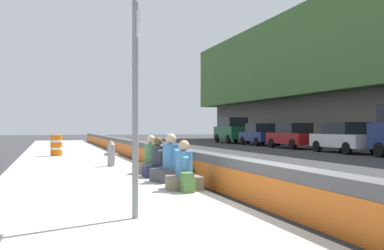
{
  "coord_description": "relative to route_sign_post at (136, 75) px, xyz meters",
  "views": [
    {
      "loc": [
        -7.51,
        3.58,
        1.46
      ],
      "look_at": [
        6.38,
        -0.56,
        1.51
      ],
      "focal_mm": 44.71,
      "sensor_mm": 36.0,
      "label": 1
    }
  ],
  "objects": [
    {
      "name": "ground_plane",
      "position": [
        0.65,
        -2.39,
        -2.21
      ],
      "size": [
        160.0,
        160.0,
        0.0
      ],
      "primitive_type": "plane",
      "color": "#353538",
      "rests_on": "ground"
    },
    {
      "name": "sidewalk_strip",
      "position": [
        0.65,
        0.26,
        -2.14
      ],
      "size": [
        80.0,
        4.4,
        0.14
      ],
      "primitive_type": "cube",
      "color": "#B5B2A8",
      "rests_on": "ground_plane"
    },
    {
      "name": "jersey_barrier",
      "position": [
        0.65,
        -2.38,
        -1.79
      ],
      "size": [
        76.0,
        0.45,
        0.85
      ],
      "color": "#545456",
      "rests_on": "ground_plane"
    },
    {
      "name": "route_sign_post",
      "position": [
        0.0,
        0.0,
        0.0
      ],
      "size": [
        0.44,
        0.09,
        3.6
      ],
      "color": "gray",
      "rests_on": "sidewalk_strip"
    },
    {
      "name": "fire_hydrant",
      "position": [
        9.21,
        -0.78,
        -1.62
      ],
      "size": [
        0.26,
        0.46,
        0.88
      ],
      "color": "gray",
      "rests_on": "sidewalk_strip"
    },
    {
      "name": "seated_person_foreground",
      "position": [
        2.86,
        -1.53,
        -1.75
      ],
      "size": [
        0.73,
        0.83,
        1.04
      ],
      "color": "#706651",
      "rests_on": "sidewalk_strip"
    },
    {
      "name": "seated_person_middle",
      "position": [
        4.35,
        -1.62,
        -1.71
      ],
      "size": [
        0.88,
        0.97,
        1.16
      ],
      "color": "#424247",
      "rests_on": "sidewalk_strip"
    },
    {
      "name": "seated_person_rear",
      "position": [
        5.51,
        -1.56,
        -1.74
      ],
      "size": [
        0.67,
        0.76,
        1.05
      ],
      "color": "#23284C",
      "rests_on": "sidewalk_strip"
    },
    {
      "name": "seated_person_far",
      "position": [
        6.51,
        -1.57,
        -1.73
      ],
      "size": [
        0.81,
        0.9,
        1.08
      ],
      "color": "#706651",
      "rests_on": "sidewalk_strip"
    },
    {
      "name": "backpack",
      "position": [
        2.38,
        -1.47,
        -1.88
      ],
      "size": [
        0.32,
        0.28,
        0.4
      ],
      "color": "#4C7A3D",
      "rests_on": "sidewalk_strip"
    },
    {
      "name": "construction_barrel",
      "position": [
        15.68,
        0.9,
        -1.59
      ],
      "size": [
        0.54,
        0.54,
        0.95
      ],
      "color": "orange",
      "rests_on": "sidewalk_strip"
    },
    {
      "name": "parked_car_fourth",
      "position": [
        16.11,
        -14.53,
        -1.35
      ],
      "size": [
        4.5,
        1.95,
        1.71
      ],
      "color": "silver",
      "rests_on": "ground_plane"
    },
    {
      "name": "parked_car_midline",
      "position": [
        21.81,
        -14.44,
        -1.35
      ],
      "size": [
        4.53,
        2.02,
        1.71
      ],
      "color": "maroon",
      "rests_on": "ground_plane"
    },
    {
      "name": "parked_car_far",
      "position": [
        27.49,
        -14.6,
        -1.35
      ],
      "size": [
        4.54,
        2.03,
        1.71
      ],
      "color": "navy",
      "rests_on": "ground_plane"
    },
    {
      "name": "parked_car_farther",
      "position": [
        33.14,
        -14.51,
        -1.03
      ],
      "size": [
        4.84,
        2.14,
        2.28
      ],
      "color": "#145128",
      "rests_on": "ground_plane"
    }
  ]
}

